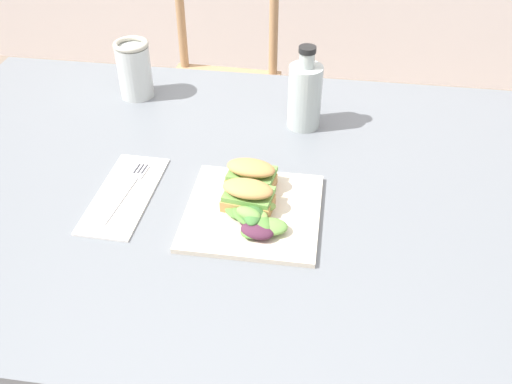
% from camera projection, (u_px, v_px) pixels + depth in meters
% --- Properties ---
extents(dining_table, '(1.35, 0.95, 0.74)m').
position_uv_depth(dining_table, '(217.00, 225.00, 1.19)').
color(dining_table, slate).
rests_on(dining_table, ground).
extents(chair_wooden_far, '(0.41, 0.41, 0.87)m').
position_uv_depth(chair_wooden_far, '(220.00, 87.00, 2.04)').
color(chair_wooden_far, tan).
rests_on(chair_wooden_far, ground).
extents(plate_lunch, '(0.24, 0.24, 0.01)m').
position_uv_depth(plate_lunch, '(253.00, 212.00, 1.04)').
color(plate_lunch, beige).
rests_on(plate_lunch, dining_table).
extents(sandwich_half_front, '(0.10, 0.07, 0.06)m').
position_uv_depth(sandwich_half_front, '(248.00, 195.00, 1.02)').
color(sandwich_half_front, tan).
rests_on(sandwich_half_front, plate_lunch).
extents(sandwich_half_back, '(0.10, 0.07, 0.06)m').
position_uv_depth(sandwich_half_back, '(251.00, 174.00, 1.07)').
color(sandwich_half_back, tan).
rests_on(sandwich_half_back, plate_lunch).
extents(salad_mixed_greens, '(0.13, 0.11, 0.03)m').
position_uv_depth(salad_mixed_greens, '(255.00, 220.00, 0.99)').
color(salad_mixed_greens, '#4C2338').
rests_on(salad_mixed_greens, plate_lunch).
extents(napkin_folded, '(0.11, 0.25, 0.00)m').
position_uv_depth(napkin_folded, '(125.00, 194.00, 1.08)').
color(napkin_folded, silver).
rests_on(napkin_folded, dining_table).
extents(fork_on_napkin, '(0.04, 0.19, 0.00)m').
position_uv_depth(fork_on_napkin, '(128.00, 188.00, 1.09)').
color(fork_on_napkin, silver).
rests_on(fork_on_napkin, napkin_folded).
extents(bottle_cold_brew, '(0.07, 0.07, 0.19)m').
position_uv_depth(bottle_cold_brew, '(305.00, 99.00, 1.24)').
color(bottle_cold_brew, black).
rests_on(bottle_cold_brew, dining_table).
extents(mason_jar_iced_tea, '(0.08, 0.08, 0.14)m').
position_uv_depth(mason_jar_iced_tea, '(135.00, 72.00, 1.35)').
color(mason_jar_iced_tea, gold).
rests_on(mason_jar_iced_tea, dining_table).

